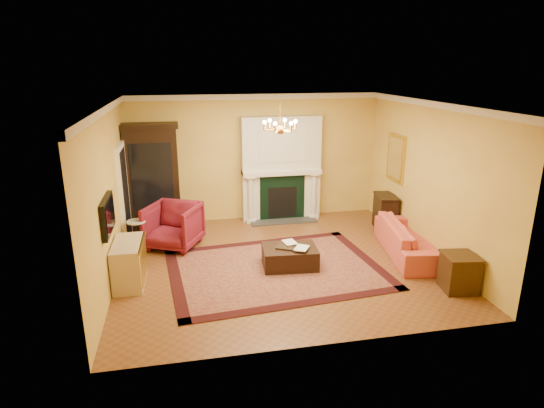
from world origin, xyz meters
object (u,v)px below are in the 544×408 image
object	(u,v)px
console_table	(385,213)
leather_ottoman	(290,257)
china_cabinet	(153,179)
wingback_armchair	(173,224)
pedestal_table	(137,234)
commode	(129,263)
end_table	(459,273)
coral_sofa	(410,234)

from	to	relation	value
console_table	leather_ottoman	bearing A→B (deg)	-140.13
china_cabinet	console_table	bearing A→B (deg)	-13.18
wingback_armchair	pedestal_table	distance (m)	0.74
wingback_armchair	leather_ottoman	bearing A→B (deg)	-7.39
commode	wingback_armchair	bearing A→B (deg)	65.20
wingback_armchair	console_table	distance (m)	4.77
pedestal_table	end_table	distance (m)	6.08
china_cabinet	pedestal_table	bearing A→B (deg)	-102.48
commode	coral_sofa	distance (m)	5.36
pedestal_table	end_table	xyz separation A→B (m)	(5.42, -2.75, -0.08)
coral_sofa	end_table	distance (m)	1.56
wingback_armchair	commode	xyz separation A→B (m)	(-0.75, -1.53, -0.13)
china_cabinet	coral_sofa	bearing A→B (deg)	-28.17
china_cabinet	pedestal_table	xyz separation A→B (m)	(-0.30, -1.43, -0.77)
end_table	commode	bearing A→B (deg)	166.00
china_cabinet	console_table	distance (m)	5.36
pedestal_table	end_table	world-z (taller)	pedestal_table
console_table	wingback_armchair	bearing A→B (deg)	-169.19
pedestal_table	coral_sofa	xyz separation A→B (m)	(5.32, -1.20, 0.05)
commode	end_table	size ratio (longest dim) A/B	1.68
china_cabinet	leather_ottoman	size ratio (longest dim) A/B	2.31
china_cabinet	commode	size ratio (longest dim) A/B	2.27
pedestal_table	coral_sofa	distance (m)	5.46
pedestal_table	leather_ottoman	bearing A→B (deg)	-24.36
pedestal_table	china_cabinet	bearing A→B (deg)	78.13
china_cabinet	coral_sofa	xyz separation A→B (m)	(5.02, -2.62, -0.72)
pedestal_table	console_table	bearing A→B (deg)	2.85
commode	leather_ottoman	xyz separation A→B (m)	(2.88, 0.10, -0.18)
end_table	leather_ottoman	xyz separation A→B (m)	(-2.57, 1.46, -0.10)
end_table	pedestal_table	bearing A→B (deg)	153.10
commode	console_table	distance (m)	5.76
end_table	wingback_armchair	bearing A→B (deg)	148.47
pedestal_table	end_table	size ratio (longest dim) A/B	1.10
china_cabinet	end_table	world-z (taller)	china_cabinet
pedestal_table	console_table	distance (m)	5.49
wingback_armchair	coral_sofa	bearing A→B (deg)	10.26
leather_ottoman	china_cabinet	bearing A→B (deg)	137.94
end_table	leather_ottoman	world-z (taller)	end_table
pedestal_table	console_table	xyz separation A→B (m)	(5.48, 0.27, 0.00)
coral_sofa	china_cabinet	bearing A→B (deg)	72.49
console_table	leather_ottoman	xyz separation A→B (m)	(-2.63, -1.56, -0.19)
commode	leather_ottoman	size ratio (longest dim) A/B	1.02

